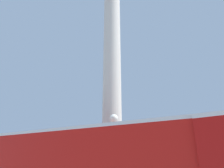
% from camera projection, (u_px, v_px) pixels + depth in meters
% --- Properties ---
extents(monument_column, '(5.79, 5.79, 22.02)m').
position_uv_depth(monument_column, '(112.00, 124.00, 16.11)').
color(monument_column, beige).
rests_on(monument_column, ground_plane).
extents(street_lamp, '(0.51, 0.51, 5.76)m').
position_uv_depth(street_lamp, '(114.00, 150.00, 11.33)').
color(street_lamp, black).
rests_on(street_lamp, ground_plane).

